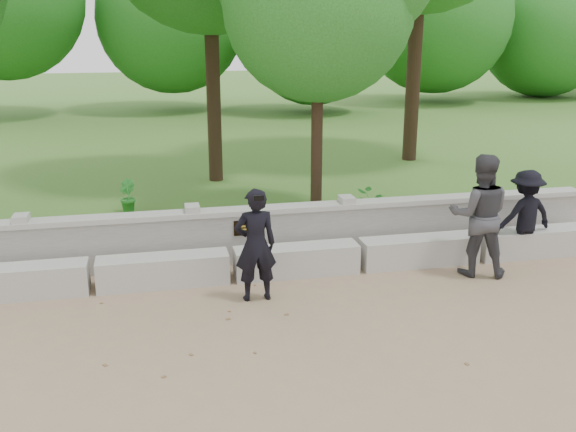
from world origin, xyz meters
The scene contains 9 objects.
ground centered at (0.00, 0.00, 0.00)m, with size 80.00×80.00×0.00m, color #8C7456.
lawn centered at (0.00, 14.00, 0.12)m, with size 40.00×22.00×0.25m, color #416D27.
concrete_bench centered at (0.00, 1.90, 0.22)m, with size 11.90×0.45×0.45m.
parapet_wall centered at (0.00, 2.60, 0.46)m, with size 12.50×0.35×0.90m.
man_main centered at (0.24, 1.11, 0.80)m, with size 0.59×0.53×1.59m.
visitor_left centered at (3.69, 1.35, 0.93)m, with size 1.09×0.97×1.87m.
visitor_mid centered at (4.75, 1.80, 0.74)m, with size 1.00×0.63×1.48m.
shrub_b centered at (-1.56, 5.03, 0.57)m, with size 0.36×0.29×0.65m, color #2A7C2A.
shrub_c centered at (2.75, 3.30, 0.58)m, with size 0.59×0.51×0.65m, color #2A7C2A.
Camera 1 is at (-1.09, -7.05, 3.64)m, focal length 40.00 mm.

